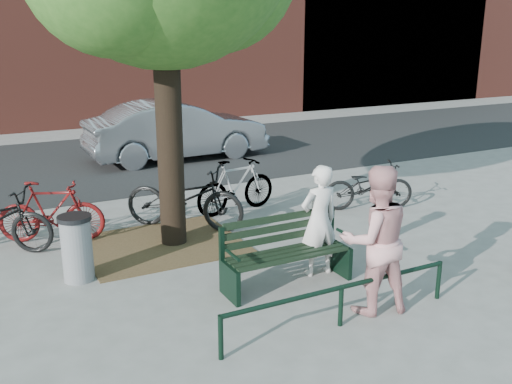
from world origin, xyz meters
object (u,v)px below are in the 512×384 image
person_left (319,221)px  person_right (375,240)px  parked_car (177,130)px  litter_bin (77,248)px  bicycle_c (184,197)px  park_bench (285,250)px

person_left → person_right: 1.21m
person_left → parked_car: person_left is taller
litter_bin → bicycle_c: 2.41m
person_right → person_left: bearing=-78.4°
person_left → parked_car: bearing=-96.0°
litter_bin → parked_car: size_ratio=0.20×
person_right → litter_bin: person_right is taller
person_right → bicycle_c: (-0.95, 3.82, -0.35)m
person_right → parked_car: (0.80, 9.01, -0.14)m
park_bench → person_right: (0.57, -1.13, 0.42)m
person_left → person_right: size_ratio=0.86×
bicycle_c → litter_bin: bearing=164.5°
parked_car → park_bench: bearing=169.1°
person_right → litter_bin: bearing=-28.0°
litter_bin → bicycle_c: bearing=32.7°
litter_bin → parked_car: (3.78, 6.48, 0.30)m
park_bench → person_left: bearing=7.0°
park_bench → bicycle_c: bearing=98.2°
person_right → bicycle_c: size_ratio=0.86×
park_bench → bicycle_c: 2.72m
litter_bin → bicycle_c: bicycle_c is taller
person_left → person_right: person_right is taller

